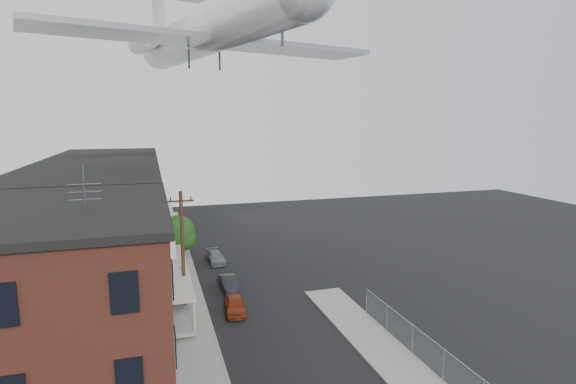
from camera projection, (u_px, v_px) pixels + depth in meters
name	position (u px, v px, depth m)	size (l,w,h in m)	color
sidewalk_left	(181.00, 284.00, 38.45)	(3.00, 62.00, 0.12)	gray
sidewalk_right	(408.00, 375.00, 24.64)	(3.00, 26.00, 0.12)	gray
curb_left	(198.00, 282.00, 38.87)	(0.15, 62.00, 0.14)	gray
curb_right	(385.00, 379.00, 24.22)	(0.15, 26.00, 0.14)	gray
corner_building	(51.00, 321.00, 19.71)	(10.31, 12.30, 12.15)	#381712
row_house_a	(82.00, 259.00, 28.70)	(11.98, 7.00, 10.30)	#5F5F5C
row_house_b	(95.00, 233.00, 35.31)	(11.98, 7.00, 10.30)	gray
row_house_c	(103.00, 215.00, 41.91)	(11.98, 7.00, 10.30)	#5F5F5C
row_house_d	(110.00, 202.00, 48.52)	(11.98, 7.00, 10.30)	gray
row_house_e	(114.00, 192.00, 55.13)	(11.98, 7.00, 10.30)	#5F5F5C
chainlink_fence	(444.00, 364.00, 23.98)	(0.06, 18.06, 1.90)	gray
utility_pole	(183.00, 251.00, 32.03)	(1.80, 0.26, 9.00)	black
street_tree	(179.00, 234.00, 41.68)	(3.22, 3.20, 5.20)	black
car_near	(235.00, 305.00, 32.73)	(1.42, 3.54, 1.21)	maroon
car_mid	(229.00, 283.00, 37.06)	(1.22, 3.51, 1.16)	black
car_far	(216.00, 257.00, 44.27)	(1.52, 3.74, 1.09)	slate
airplane	(206.00, 31.00, 36.49)	(27.38, 31.31, 9.03)	silver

